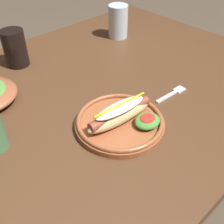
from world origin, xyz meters
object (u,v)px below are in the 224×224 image
at_px(soda_cup, 15,48).
at_px(water_cup, 118,21).
at_px(fork, 173,93).
at_px(hot_dog_plate, 121,120).

xyz_separation_m(soda_cup, water_cup, (0.42, -0.07, 0.00)).
relative_size(fork, soda_cup, 0.95).
distance_m(hot_dog_plate, soda_cup, 0.49).
distance_m(soda_cup, water_cup, 0.43).
xyz_separation_m(fork, water_cup, (0.17, 0.42, 0.06)).
bearing_deg(fork, hot_dog_plate, -177.78).
bearing_deg(fork, water_cup, 71.40).
relative_size(hot_dog_plate, water_cup, 1.82).
bearing_deg(water_cup, hot_dog_plate, -133.31).
height_order(soda_cup, water_cup, water_cup).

